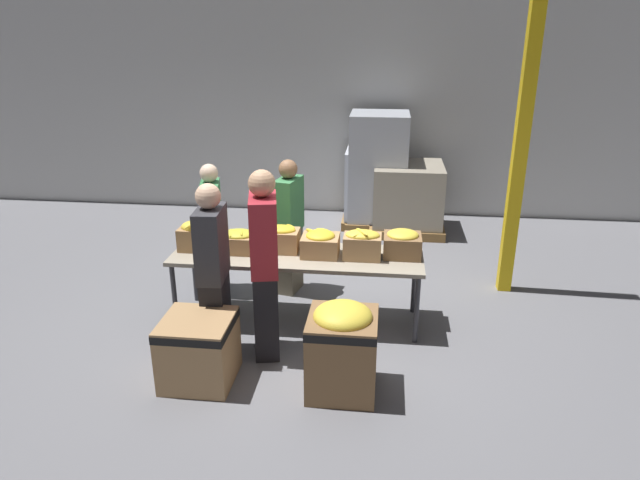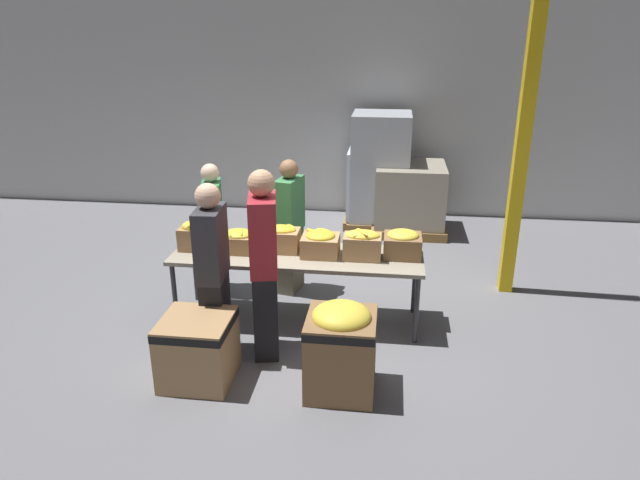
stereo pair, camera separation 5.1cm
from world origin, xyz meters
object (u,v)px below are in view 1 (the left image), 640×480
volunteer_0 (289,228)px  volunteer_3 (213,230)px  banana_box_0 (198,235)px  pallet_stack_2 (373,188)px  banana_box_2 (281,238)px  banana_box_1 (239,240)px  banana_box_3 (320,243)px  banana_box_4 (362,244)px  sorting_table (297,259)px  banana_box_5 (402,243)px  support_pillar (524,118)px  pallet_stack_0 (378,171)px  pallet_stack_1 (408,198)px  volunteer_2 (265,266)px  donation_bin_0 (199,347)px  donation_bin_1 (342,346)px  volunteer_1 (214,274)px

volunteer_0 → volunteer_3: volunteer_0 is taller
banana_box_0 → volunteer_0: bearing=39.3°
pallet_stack_2 → banana_box_2: bearing=-105.1°
banana_box_1 → pallet_stack_2: pallet_stack_2 is taller
banana_box_3 → banana_box_4: bearing=-3.4°
banana_box_1 → volunteer_3: size_ratio=0.25×
sorting_table → banana_box_5: 1.08m
banana_box_0 → support_pillar: support_pillar is taller
banana_box_3 → pallet_stack_0: bearing=80.8°
banana_box_0 → pallet_stack_1: banana_box_0 is taller
banana_box_3 → volunteer_3: size_ratio=0.25×
volunteer_3 → banana_box_1: bearing=24.6°
banana_box_3 → volunteer_2: bearing=-122.0°
banana_box_1 → volunteer_3: volunteer_3 is taller
sorting_table → support_pillar: support_pillar is taller
sorting_table → volunteer_3: volunteer_3 is taller
banana_box_0 → volunteer_0: 1.09m
banana_box_0 → donation_bin_0: (0.36, -1.21, -0.58)m
pallet_stack_2 → banana_box_1: bearing=-111.6°
support_pillar → banana_box_3: bearing=-153.9°
banana_box_2 → banana_box_3: size_ratio=1.00×
banana_box_4 → volunteer_3: size_ratio=0.25×
volunteer_2 → donation_bin_1: 1.02m
donation_bin_0 → pallet_stack_1: bearing=65.9°
sorting_table → pallet_stack_2: pallet_stack_2 is taller
banana_box_5 → pallet_stack_1: size_ratio=0.34×
banana_box_2 → volunteer_3: (-0.88, 0.53, -0.13)m
banana_box_1 → volunteer_1: bearing=-92.8°
pallet_stack_0 → volunteer_0: bearing=-110.9°
volunteer_2 → support_pillar: size_ratio=0.44×
donation_bin_1 → pallet_stack_0: bearing=87.6°
volunteer_1 → donation_bin_1: (1.20, -0.43, -0.40)m
banana_box_4 → donation_bin_0: bearing=-138.7°
volunteer_1 → donation_bin_1: volunteer_1 is taller
banana_box_2 → banana_box_3: banana_box_2 is taller
banana_box_2 → banana_box_5: banana_box_2 is taller
banana_box_0 → banana_box_5: banana_box_0 is taller
banana_box_1 → banana_box_2: bearing=8.2°
volunteer_1 → support_pillar: support_pillar is taller
banana_box_5 → banana_box_4: bearing=-165.7°
banana_box_3 → volunteer_0: (-0.44, 0.70, -0.10)m
banana_box_2 → pallet_stack_1: bearing=64.9°
volunteer_0 → volunteer_2: volunteer_2 is taller
support_pillar → donation_bin_1: bearing=-128.1°
donation_bin_1 → pallet_stack_0: size_ratio=0.46×
banana_box_0 → pallet_stack_0: (1.79, 3.17, -0.05)m
volunteer_1 → sorting_table: bearing=-44.8°
donation_bin_0 → volunteer_3: bearing=102.0°
banana_box_4 → banana_box_5: 0.41m
banana_box_5 → support_pillar: (1.24, 0.94, 1.12)m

